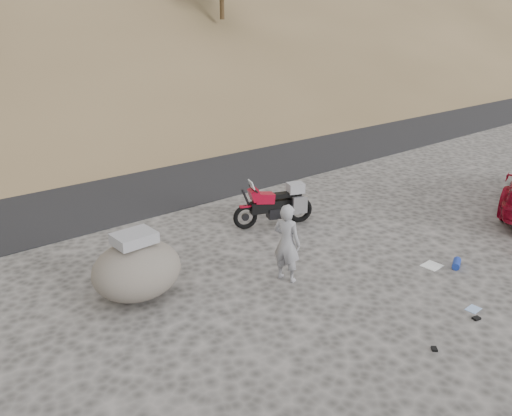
# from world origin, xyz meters

# --- Properties ---
(ground) EXTENTS (140.00, 140.00, 0.00)m
(ground) POSITION_xyz_m (0.00, 0.00, 0.00)
(ground) COLOR #3E3C39
(ground) RESTS_ON ground
(road) EXTENTS (120.00, 7.00, 0.05)m
(road) POSITION_xyz_m (0.00, 9.00, 0.00)
(road) COLOR black
(road) RESTS_ON ground
(motorcycle) EXTENTS (2.08, 1.05, 1.29)m
(motorcycle) POSITION_xyz_m (0.95, 3.00, 0.55)
(motorcycle) COLOR black
(motorcycle) RESTS_ON ground
(man) EXTENTS (0.55, 0.68, 1.63)m
(man) POSITION_xyz_m (-0.86, 0.69, 0.00)
(man) COLOR gray
(man) RESTS_ON ground
(boulder) EXTENTS (1.93, 1.72, 1.29)m
(boulder) POSITION_xyz_m (-3.48, 2.00, 0.57)
(boulder) COLOR #5A554D
(boulder) RESTS_ON ground
(gear_white_cloth) EXTENTS (0.41, 0.37, 0.01)m
(gear_white_cloth) POSITION_xyz_m (1.98, -0.87, 0.01)
(gear_white_cloth) COLOR white
(gear_white_cloth) RESTS_ON ground
(gear_blue_mat) EXTENTS (0.43, 0.31, 0.16)m
(gear_blue_mat) POSITION_xyz_m (2.35, -1.23, 0.08)
(gear_blue_mat) COLOR navy
(gear_blue_mat) RESTS_ON ground
(gear_glove_a) EXTENTS (0.15, 0.13, 0.04)m
(gear_glove_a) POSITION_xyz_m (0.76, -2.53, 0.02)
(gear_glove_a) COLOR black
(gear_glove_a) RESTS_ON ground
(gear_glove_b) EXTENTS (0.14, 0.14, 0.04)m
(gear_glove_b) POSITION_xyz_m (-0.60, -2.55, 0.02)
(gear_glove_b) COLOR black
(gear_glove_b) RESTS_ON ground
(gear_blue_cloth) EXTENTS (0.28, 0.21, 0.01)m
(gear_blue_cloth) POSITION_xyz_m (1.02, -2.33, 0.01)
(gear_blue_cloth) COLOR #91B0E1
(gear_blue_cloth) RESTS_ON ground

